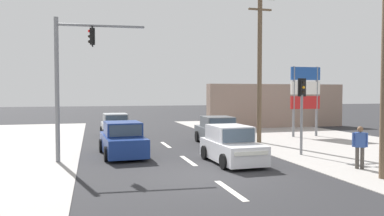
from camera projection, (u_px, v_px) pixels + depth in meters
The scene contains 16 objects.
ground_plane at pixel (210, 176), 13.03m from camera, with size 140.00×140.00×0.00m, color #28282B.
lane_dash_near at pixel (230, 190), 11.10m from camera, with size 0.20×2.40×0.01m, color silver.
lane_dash_mid at pixel (188, 161), 15.92m from camera, with size 0.20×2.40×0.01m, color silver.
lane_dash_far at pixel (166, 145), 20.75m from camera, with size 0.20×2.40×0.01m, color silver.
kerb_right_verge at pixel (382, 155), 17.29m from camera, with size 10.00×44.00×0.02m, color #A39E99.
utility_pole_foreground_right at pixel (383, 19), 12.29m from camera, with size 3.78×0.51×9.93m.
utility_pole_midground_right at pixel (260, 63), 21.44m from camera, with size 1.80×0.26×8.74m.
traffic_signal_mast at pixel (70, 70), 15.50m from camera, with size 3.68×0.44×6.00m.
pedestal_signal_right_kerb at pixel (302, 103), 17.24m from camera, with size 0.44×0.30×3.56m.
shopping_plaza_sign at pixel (305, 91), 24.50m from camera, with size 2.10×0.16×4.60m.
shopfront_wall_far at pixel (277, 106), 31.25m from camera, with size 12.00×1.00×3.60m, color gray.
sedan_oncoming_mid at pixel (218, 132), 20.95m from camera, with size 2.01×4.30×1.56m.
hatchback_crossing_left at pixel (231, 146), 15.45m from camera, with size 1.87×3.69×1.53m.
sedan_receding_far at pixel (123, 140), 17.21m from camera, with size 2.08×4.32×1.56m.
hatchback_kerbside_parked at pixel (115, 126), 24.66m from camera, with size 1.88×3.69×1.53m.
pedestrian_at_kerb at pixel (360, 145), 14.09m from camera, with size 0.50×0.36×1.63m.
Camera 1 is at (-3.95, -12.32, 2.90)m, focal length 35.00 mm.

